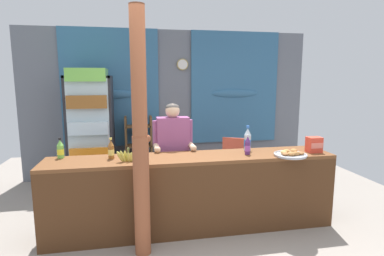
{
  "coord_description": "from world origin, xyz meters",
  "views": [
    {
      "loc": [
        -0.67,
        -3.04,
        1.82
      ],
      "look_at": [
        0.07,
        0.87,
        1.18
      ],
      "focal_mm": 28.74,
      "sensor_mm": 36.0,
      "label": 1
    }
  ],
  "objects_px": {
    "soda_bottle_water": "(247,140)",
    "soda_bottle_iced_tea": "(111,150)",
    "shopkeeper": "(173,145)",
    "snack_box_crackers": "(314,145)",
    "soda_bottle_grape_soda": "(248,146)",
    "banana_bunch": "(128,156)",
    "drink_fridge": "(91,125)",
    "stall_counter": "(195,187)",
    "pastry_tray": "(291,154)",
    "plastic_lawn_chair": "(236,158)",
    "timber_post": "(140,141)",
    "soda_bottle_lime_soda": "(60,149)",
    "bottle_shelf_rack": "(139,147)"
  },
  "relations": [
    {
      "from": "soda_bottle_water",
      "to": "pastry_tray",
      "type": "distance_m",
      "value": 0.56
    },
    {
      "from": "plastic_lawn_chair",
      "to": "soda_bottle_lime_soda",
      "type": "height_order",
      "value": "soda_bottle_lime_soda"
    },
    {
      "from": "timber_post",
      "to": "shopkeeper",
      "type": "bearing_deg",
      "value": 64.95
    },
    {
      "from": "timber_post",
      "to": "snack_box_crackers",
      "type": "bearing_deg",
      "value": 9.53
    },
    {
      "from": "bottle_shelf_rack",
      "to": "pastry_tray",
      "type": "bearing_deg",
      "value": -51.34
    },
    {
      "from": "stall_counter",
      "to": "snack_box_crackers",
      "type": "distance_m",
      "value": 1.59
    },
    {
      "from": "bottle_shelf_rack",
      "to": "soda_bottle_grape_soda",
      "type": "xyz_separation_m",
      "value": [
        1.27,
        -2.02,
        0.41
      ]
    },
    {
      "from": "drink_fridge",
      "to": "bottle_shelf_rack",
      "type": "xyz_separation_m",
      "value": [
        0.76,
        0.32,
        -0.48
      ]
    },
    {
      "from": "bottle_shelf_rack",
      "to": "timber_post",
      "type": "bearing_deg",
      "value": -90.38
    },
    {
      "from": "plastic_lawn_chair",
      "to": "soda_bottle_iced_tea",
      "type": "xyz_separation_m",
      "value": [
        -1.96,
        -1.3,
        0.52
      ]
    },
    {
      "from": "drink_fridge",
      "to": "soda_bottle_lime_soda",
      "type": "height_order",
      "value": "drink_fridge"
    },
    {
      "from": "soda_bottle_lime_soda",
      "to": "snack_box_crackers",
      "type": "height_order",
      "value": "soda_bottle_lime_soda"
    },
    {
      "from": "soda_bottle_grape_soda",
      "to": "soda_bottle_lime_soda",
      "type": "bearing_deg",
      "value": 173.64
    },
    {
      "from": "stall_counter",
      "to": "soda_bottle_grape_soda",
      "type": "xyz_separation_m",
      "value": [
        0.67,
        0.08,
        0.45
      ]
    },
    {
      "from": "soda_bottle_iced_tea",
      "to": "soda_bottle_grape_soda",
      "type": "relative_size",
      "value": 0.98
    },
    {
      "from": "bottle_shelf_rack",
      "to": "soda_bottle_water",
      "type": "xyz_separation_m",
      "value": [
        1.35,
        -1.83,
        0.44
      ]
    },
    {
      "from": "banana_bunch",
      "to": "bottle_shelf_rack",
      "type": "bearing_deg",
      "value": 85.91
    },
    {
      "from": "shopkeeper",
      "to": "snack_box_crackers",
      "type": "xyz_separation_m",
      "value": [
        1.7,
        -0.6,
        0.06
      ]
    },
    {
      "from": "soda_bottle_lime_soda",
      "to": "pastry_tray",
      "type": "distance_m",
      "value": 2.71
    },
    {
      "from": "plastic_lawn_chair",
      "to": "pastry_tray",
      "type": "distance_m",
      "value": 1.64
    },
    {
      "from": "soda_bottle_lime_soda",
      "to": "soda_bottle_grape_soda",
      "type": "distance_m",
      "value": 2.21
    },
    {
      "from": "soda_bottle_iced_tea",
      "to": "snack_box_crackers",
      "type": "xyz_separation_m",
      "value": [
        2.47,
        -0.15,
        -0.01
      ]
    },
    {
      "from": "drink_fridge",
      "to": "shopkeeper",
      "type": "distance_m",
      "value": 1.66
    },
    {
      "from": "stall_counter",
      "to": "soda_bottle_iced_tea",
      "type": "bearing_deg",
      "value": 169.12
    },
    {
      "from": "soda_bottle_water",
      "to": "soda_bottle_iced_tea",
      "type": "bearing_deg",
      "value": -176.93
    },
    {
      "from": "stall_counter",
      "to": "bottle_shelf_rack",
      "type": "distance_m",
      "value": 2.18
    },
    {
      "from": "pastry_tray",
      "to": "banana_bunch",
      "type": "xyz_separation_m",
      "value": [
        -1.9,
        0.1,
        0.04
      ]
    },
    {
      "from": "timber_post",
      "to": "banana_bunch",
      "type": "bearing_deg",
      "value": 111.48
    },
    {
      "from": "banana_bunch",
      "to": "drink_fridge",
      "type": "bearing_deg",
      "value": 109.21
    },
    {
      "from": "drink_fridge",
      "to": "pastry_tray",
      "type": "height_order",
      "value": "drink_fridge"
    },
    {
      "from": "stall_counter",
      "to": "banana_bunch",
      "type": "xyz_separation_m",
      "value": [
        -0.75,
        0.01,
        0.4
      ]
    },
    {
      "from": "stall_counter",
      "to": "soda_bottle_lime_soda",
      "type": "relative_size",
      "value": 14.43
    },
    {
      "from": "soda_bottle_iced_tea",
      "to": "pastry_tray",
      "type": "relative_size",
      "value": 0.63
    },
    {
      "from": "timber_post",
      "to": "shopkeeper",
      "type": "distance_m",
      "value": 1.09
    },
    {
      "from": "drink_fridge",
      "to": "soda_bottle_iced_tea",
      "type": "height_order",
      "value": "drink_fridge"
    },
    {
      "from": "plastic_lawn_chair",
      "to": "soda_bottle_grape_soda",
      "type": "bearing_deg",
      "value": -103.78
    },
    {
      "from": "bottle_shelf_rack",
      "to": "shopkeeper",
      "type": "bearing_deg",
      "value": -73.6
    },
    {
      "from": "timber_post",
      "to": "stall_counter",
      "type": "bearing_deg",
      "value": 27.88
    },
    {
      "from": "soda_bottle_grape_soda",
      "to": "soda_bottle_iced_tea",
      "type": "bearing_deg",
      "value": 176.31
    },
    {
      "from": "drink_fridge",
      "to": "bottle_shelf_rack",
      "type": "bearing_deg",
      "value": 22.87
    },
    {
      "from": "soda_bottle_water",
      "to": "timber_post",
      "type": "bearing_deg",
      "value": -156.19
    },
    {
      "from": "shopkeeper",
      "to": "banana_bunch",
      "type": "bearing_deg",
      "value": -133.15
    },
    {
      "from": "drink_fridge",
      "to": "soda_bottle_lime_soda",
      "type": "relative_size",
      "value": 8.35
    },
    {
      "from": "stall_counter",
      "to": "shopkeeper",
      "type": "relative_size",
      "value": 2.28
    },
    {
      "from": "soda_bottle_water",
      "to": "pastry_tray",
      "type": "height_order",
      "value": "soda_bottle_water"
    },
    {
      "from": "soda_bottle_iced_tea",
      "to": "snack_box_crackers",
      "type": "distance_m",
      "value": 2.48
    },
    {
      "from": "drink_fridge",
      "to": "snack_box_crackers",
      "type": "distance_m",
      "value": 3.38
    },
    {
      "from": "timber_post",
      "to": "soda_bottle_water",
      "type": "relative_size",
      "value": 7.78
    },
    {
      "from": "bottle_shelf_rack",
      "to": "banana_bunch",
      "type": "distance_m",
      "value": 2.12
    },
    {
      "from": "plastic_lawn_chair",
      "to": "soda_bottle_water",
      "type": "distance_m",
      "value": 1.36
    }
  ]
}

